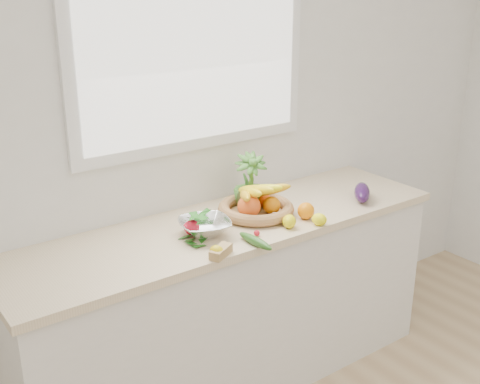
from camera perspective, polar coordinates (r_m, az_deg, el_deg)
back_wall at (r=2.99m, az=-4.41°, el=6.93°), size 4.50×0.02×2.70m
counter_cabinet at (r=3.10m, az=-0.98°, el=-10.90°), size 2.20×0.58×0.86m
countertop at (r=2.90m, az=-1.03°, el=-3.25°), size 2.24×0.62×0.04m
window_frame at (r=2.91m, az=-4.47°, el=14.56°), size 1.30×0.03×1.10m
window_pane at (r=2.90m, az=-4.25°, el=14.53°), size 1.18×0.01×0.98m
orange_loose at (r=2.93m, az=6.27°, el=-1.79°), size 0.09×0.09×0.08m
lemon_a at (r=2.54m, az=-2.23°, el=-5.67°), size 0.06×0.07×0.05m
lemon_b at (r=2.83m, az=4.69°, el=-2.79°), size 0.10×0.10×0.06m
lemon_c at (r=2.87m, az=7.53°, el=-2.59°), size 0.08×0.09×0.06m
apple at (r=2.75m, az=-4.61°, el=-3.36°), size 0.09×0.09×0.07m
ginger at (r=2.55m, az=-1.82°, el=-5.67°), size 0.13×0.10×0.04m
garlic_a at (r=2.89m, az=3.40°, el=-2.39°), size 0.07×0.07×0.05m
garlic_b at (r=3.06m, az=2.61°, el=-1.06°), size 0.08×0.08×0.05m
garlic_c at (r=2.89m, az=3.99°, el=-2.48°), size 0.07×0.07×0.04m
eggplant at (r=3.22m, az=11.49°, el=-0.04°), size 0.21×0.21×0.09m
cucumber at (r=2.65m, az=1.46°, el=-4.67°), size 0.05×0.22×0.04m
radish at (r=2.74m, az=1.60°, el=-3.93°), size 0.03×0.03×0.03m
potted_herb at (r=3.03m, az=0.96°, el=0.86°), size 0.22×0.22×0.30m
fruit_basket at (r=2.96m, az=1.48°, el=-1.22°), size 0.42×0.42×0.19m
colander_with_spinach at (r=2.73m, az=-3.35°, el=-2.96°), size 0.29×0.29×0.12m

